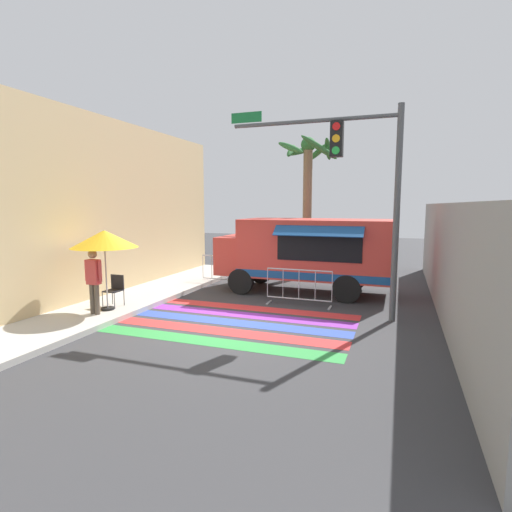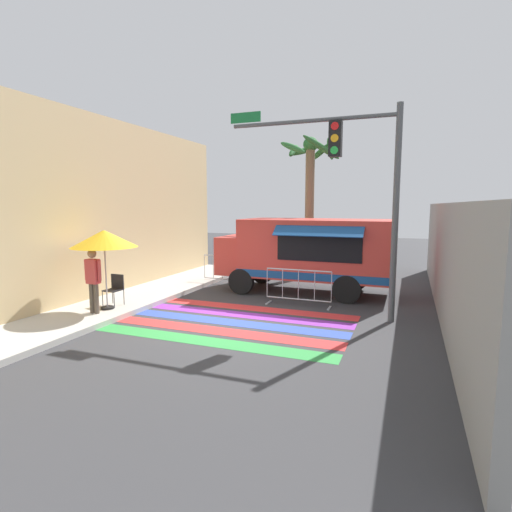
{
  "view_description": "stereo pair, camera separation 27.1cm",
  "coord_description": "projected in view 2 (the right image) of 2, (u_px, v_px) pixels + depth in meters",
  "views": [
    {
      "loc": [
        4.1,
        -9.19,
        3.01
      ],
      "look_at": [
        -0.22,
        2.73,
        1.4
      ],
      "focal_mm": 28.0,
      "sensor_mm": 36.0,
      "label": 1
    },
    {
      "loc": [
        4.35,
        -9.09,
        3.01
      ],
      "look_at": [
        -0.22,
        2.73,
        1.4
      ],
      "focal_mm": 28.0,
      "sensor_mm": 36.0,
      "label": 2
    }
  ],
  "objects": [
    {
      "name": "palm_tree",
      "position": [
        310.0,
        181.0,
        16.44
      ],
      "size": [
        2.65,
        2.37,
        5.79
      ],
      "color": "#7A664C",
      "rests_on": "ground_plane"
    },
    {
      "name": "folding_chair",
      "position": [
        115.0,
        287.0,
        11.5
      ],
      "size": [
        0.43,
        0.43,
        0.88
      ],
      "rotation": [
        0.0,
        0.0,
        -0.22
      ],
      "color": "#4C4C51",
      "rests_on": "sidewalk_left"
    },
    {
      "name": "vendor_person",
      "position": [
        93.0,
        277.0,
        10.55
      ],
      "size": [
        0.53,
        0.23,
        1.72
      ],
      "rotation": [
        0.0,
        0.0,
        0.04
      ],
      "color": "brown",
      "rests_on": "sidewalk_left"
    },
    {
      "name": "barricade_side",
      "position": [
        222.0,
        270.0,
        15.3
      ],
      "size": [
        1.55,
        0.44,
        1.11
      ],
      "color": "#B7BABF",
      "rests_on": "ground_plane"
    },
    {
      "name": "traffic_signal_pole",
      "position": [
        358.0,
        172.0,
        10.23
      ],
      "size": [
        4.6,
        0.29,
        5.59
      ],
      "color": "#515456",
      "rests_on": "ground_plane"
    },
    {
      "name": "sidewalk_left",
      "position": [
        81.0,
        303.0,
        12.08
      ],
      "size": [
        4.4,
        16.0,
        0.14
      ],
      "color": "#B7B5AD",
      "rests_on": "ground_plane"
    },
    {
      "name": "crosswalk_painted",
      "position": [
        226.0,
        322.0,
        10.38
      ],
      "size": [
        6.4,
        3.6,
        0.01
      ],
      "color": "green",
      "rests_on": "ground_plane"
    },
    {
      "name": "building_left_facade",
      "position": [
        75.0,
        209.0,
        11.74
      ],
      "size": [
        0.25,
        16.0,
        5.8
      ],
      "color": "#DBBC84",
      "rests_on": "ground_plane"
    },
    {
      "name": "barricade_front",
      "position": [
        298.0,
        288.0,
        11.98
      ],
      "size": [
        2.01,
        0.44,
        1.11
      ],
      "color": "#B7BABF",
      "rests_on": "ground_plane"
    },
    {
      "name": "patio_umbrella",
      "position": [
        104.0,
        239.0,
        10.88
      ],
      "size": [
        1.78,
        1.78,
        2.2
      ],
      "color": "black",
      "rests_on": "sidewalk_left"
    },
    {
      "name": "food_truck",
      "position": [
        304.0,
        250.0,
        13.72
      ],
      "size": [
        5.91,
        2.72,
        2.54
      ],
      "color": "#D13D33",
      "rests_on": "ground_plane"
    },
    {
      "name": "ground_plane",
      "position": [
        226.0,
        322.0,
        10.35
      ],
      "size": [
        60.0,
        60.0,
        0.0
      ],
      "primitive_type": "plane",
      "color": "#38383A"
    },
    {
      "name": "concrete_wall_right",
      "position": [
        444.0,
        259.0,
        11.05
      ],
      "size": [
        0.2,
        16.0,
        3.07
      ],
      "color": "gray",
      "rests_on": "ground_plane"
    }
  ]
}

